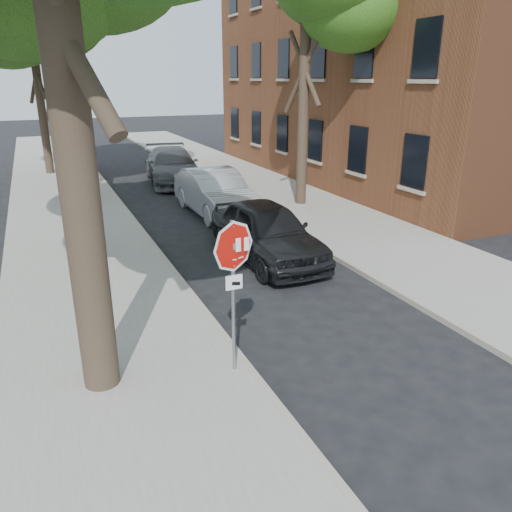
{
  "coord_description": "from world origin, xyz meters",
  "views": [
    {
      "loc": [
        -3.3,
        -6.83,
        4.77
      ],
      "look_at": [
        -0.26,
        0.11,
        2.05
      ],
      "focal_mm": 35.0,
      "sensor_mm": 36.0,
      "label": 1
    }
  ],
  "objects": [
    {
      "name": "car_a",
      "position": [
        2.21,
        4.99,
        0.8
      ],
      "size": [
        1.98,
        4.74,
        1.61
      ],
      "primitive_type": "imported",
      "rotation": [
        0.0,
        0.0,
        0.02
      ],
      "color": "black",
      "rests_on": "ground"
    },
    {
      "name": "car_b",
      "position": [
        2.52,
        10.12,
        0.81
      ],
      "size": [
        1.83,
        4.98,
        1.63
      ],
      "primitive_type": "imported",
      "rotation": [
        0.0,
        0.0,
        0.02
      ],
      "color": "#A8AAB0",
      "rests_on": "ground"
    },
    {
      "name": "sidewalk_right",
      "position": [
        6.0,
        12.0,
        0.06
      ],
      "size": [
        4.0,
        55.0,
        0.12
      ],
      "primitive_type": "cube",
      "color": "gray",
      "rests_on": "ground"
    },
    {
      "name": "ground",
      "position": [
        0.0,
        0.0,
        0.0
      ],
      "size": [
        120.0,
        120.0,
        0.0
      ],
      "primitive_type": "plane",
      "color": "black",
      "rests_on": "ground"
    },
    {
      "name": "curb_right",
      "position": [
        3.95,
        12.0,
        0.07
      ],
      "size": [
        0.12,
        55.0,
        0.13
      ],
      "primitive_type": "cube",
      "color": "#9E9384",
      "rests_on": "ground"
    },
    {
      "name": "stop_sign",
      "position": [
        -0.7,
        -0.03,
        1.95
      ],
      "size": [
        0.76,
        0.34,
        2.61
      ],
      "color": "gray",
      "rests_on": "sidewalk_left"
    },
    {
      "name": "tree_right",
      "position": [
        5.98,
        10.11,
        7.21
      ],
      "size": [
        5.29,
        4.91,
        9.33
      ],
      "color": "black",
      "rests_on": "sidewalk_right"
    },
    {
      "name": "tree_far",
      "position": [
        -2.72,
        21.11,
        7.21
      ],
      "size": [
        5.29,
        4.91,
        9.33
      ],
      "color": "black",
      "rests_on": "sidewalk_left"
    },
    {
      "name": "apartment_building",
      "position": [
        14.0,
        14.0,
        7.65
      ],
      "size": [
        12.2,
        20.2,
        15.3
      ],
      "color": "brown",
      "rests_on": "ground"
    },
    {
      "name": "curb_left",
      "position": [
        -0.45,
        12.0,
        0.07
      ],
      "size": [
        0.12,
        55.0,
        0.13
      ],
      "primitive_type": "cube",
      "color": "#9E9384",
      "rests_on": "ground"
    },
    {
      "name": "sidewalk_left",
      "position": [
        -2.5,
        12.0,
        0.06
      ],
      "size": [
        4.0,
        55.0,
        0.12
      ],
      "primitive_type": "cube",
      "color": "gray",
      "rests_on": "ground"
    },
    {
      "name": "car_c",
      "position": [
        2.6,
        16.48,
        0.81
      ],
      "size": [
        2.96,
        5.83,
        1.62
      ],
      "primitive_type": "imported",
      "rotation": [
        0.0,
        0.0,
        -0.13
      ],
      "color": "#46474B",
      "rests_on": "ground"
    }
  ]
}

